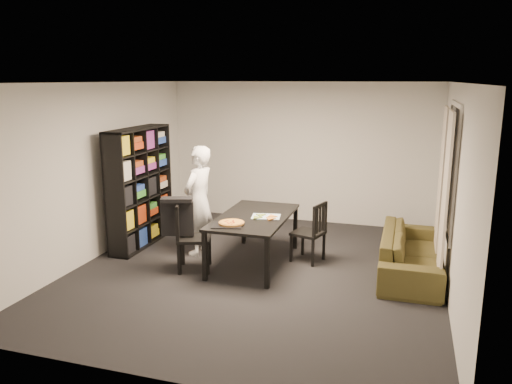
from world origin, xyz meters
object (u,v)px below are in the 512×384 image
(chair_left, at_px, (187,232))
(sofa, at_px, (411,252))
(chair_right, at_px, (313,228))
(baking_tray, at_px, (227,225))
(bookshelf, at_px, (140,187))
(pepperoni_pizza, at_px, (232,223))
(dining_table, at_px, (254,220))
(person, at_px, (199,200))

(chair_left, relative_size, sofa, 0.48)
(chair_left, height_order, chair_right, chair_left)
(baking_tray, bearing_deg, sofa, 19.76)
(bookshelf, bearing_deg, pepperoni_pizza, -23.96)
(dining_table, bearing_deg, pepperoni_pizza, -106.71)
(dining_table, height_order, person, person)
(bookshelf, xyz_separation_m, person, (1.08, -0.13, -0.11))
(chair_right, bearing_deg, baking_tray, -32.11)
(dining_table, bearing_deg, person, 169.27)
(bookshelf, distance_m, dining_table, 2.06)
(chair_right, xyz_separation_m, baking_tray, (-1.01, -0.89, 0.21))
(person, distance_m, pepperoni_pizza, 1.05)
(bookshelf, xyz_separation_m, chair_right, (2.83, 0.00, -0.44))
(dining_table, distance_m, chair_left, 0.97)
(chair_right, bearing_deg, chair_left, -46.47)
(sofa, bearing_deg, bookshelf, 89.64)
(pepperoni_pizza, xyz_separation_m, sofa, (2.35, 0.80, -0.45))
(dining_table, relative_size, pepperoni_pizza, 4.94)
(dining_table, height_order, sofa, dining_table)
(bookshelf, height_order, sofa, bookshelf)
(bookshelf, xyz_separation_m, pepperoni_pizza, (1.86, -0.83, -0.20))
(chair_right, bearing_deg, bookshelf, -73.43)
(chair_left, xyz_separation_m, pepperoni_pizza, (0.66, 0.00, 0.19))
(person, xyz_separation_m, sofa, (3.13, 0.11, -0.54))
(chair_right, height_order, baking_tray, chair_right)
(person, xyz_separation_m, baking_tray, (0.74, -0.75, -0.11))
(baking_tray, bearing_deg, chair_right, 41.35)
(chair_left, bearing_deg, pepperoni_pizza, -108.58)
(chair_right, bearing_deg, sofa, 105.38)
(baking_tray, height_order, sofa, baking_tray)
(pepperoni_pizza, bearing_deg, dining_table, 73.29)
(bookshelf, distance_m, chair_right, 2.86)
(bookshelf, relative_size, sofa, 0.93)
(dining_table, bearing_deg, bookshelf, 171.28)
(bookshelf, xyz_separation_m, baking_tray, (1.82, -0.89, -0.22))
(chair_left, distance_m, chair_right, 1.83)
(baking_tray, xyz_separation_m, pepperoni_pizza, (0.04, 0.06, 0.02))
(baking_tray, bearing_deg, dining_table, 71.20)
(chair_left, bearing_deg, baking_tray, -114.09)
(bookshelf, xyz_separation_m, sofa, (4.21, -0.03, -0.65))
(person, bearing_deg, baking_tray, 56.29)
(dining_table, height_order, chair_right, chair_right)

